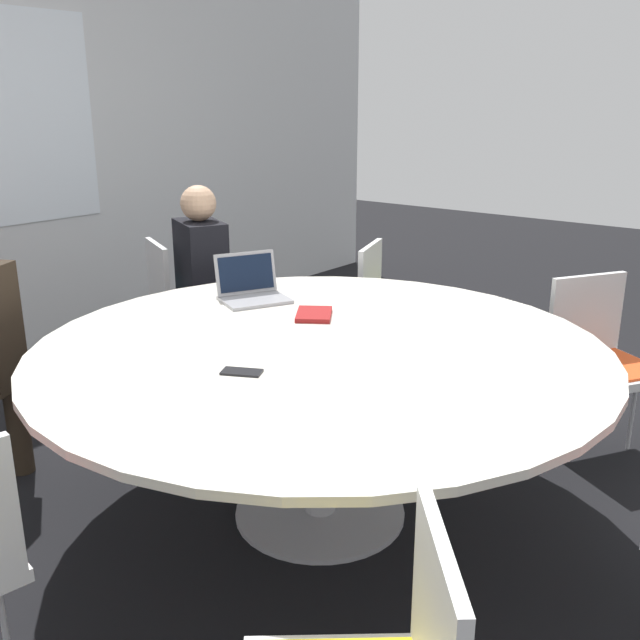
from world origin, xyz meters
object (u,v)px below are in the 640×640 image
chair_6 (390,304)px  spiral_notebook (314,314)px  chair_5 (601,352)px  cell_phone (242,372)px  chair_0 (181,298)px  laptop (251,289)px  person_0 (204,273)px

chair_6 → spiral_notebook: chair_6 is taller
chair_5 → cell_phone: (-1.69, 0.72, 0.24)m
chair_5 → chair_0: bearing=-44.5°
laptop → chair_5: bearing=-29.2°
chair_0 → person_0: person_0 is taller
person_0 → cell_phone: 1.71m
chair_0 → laptop: 1.07m
chair_6 → person_0: (-0.70, 0.82, 0.19)m
chair_5 → person_0: bearing=-42.1°
cell_phone → laptop: bearing=41.7°
person_0 → laptop: bearing=-1.1°
chair_6 → person_0: size_ratio=0.71×
spiral_notebook → person_0: bearing=71.2°
person_0 → laptop: size_ratio=3.17×
chair_5 → cell_phone: chair_5 is taller
person_0 → spiral_notebook: (-0.38, -1.12, 0.05)m
chair_5 → cell_phone: size_ratio=5.49×
spiral_notebook → cell_phone: bearing=-161.6°
spiral_notebook → chair_6: bearing=15.3°
chair_0 → person_0: (-0.03, -0.25, 0.19)m
chair_6 → spiral_notebook: bearing=-4.1°
chair_0 → person_0: size_ratio=0.71×
person_0 → laptop: person_0 is taller
chair_5 → chair_6: same height
chair_5 → cell_phone: 1.85m
chair_5 → spiral_notebook: (-1.01, 0.94, 0.25)m
chair_6 → chair_0: bearing=-77.3°
chair_0 → spiral_notebook: chair_0 is taller
chair_0 → cell_phone: (-1.09, -1.59, 0.24)m
chair_0 → chair_5: same height
chair_5 → person_0: person_0 is taller
chair_6 → person_0: 1.10m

